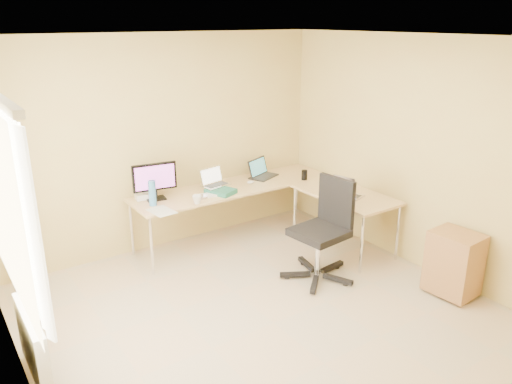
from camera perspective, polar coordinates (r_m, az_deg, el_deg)
floor at (r=4.96m, az=2.01°, el=-14.59°), size 4.50×4.50×0.00m
ceiling at (r=4.13m, az=2.45°, el=16.99°), size 4.50×4.50×0.00m
wall_back at (r=6.25m, az=-10.22°, el=5.39°), size 4.50×0.00×4.50m
wall_left at (r=3.63m, az=-25.69°, el=-6.51°), size 0.00×4.50×4.50m
wall_right at (r=5.82m, az=19.08°, el=3.62°), size 0.00×4.50×4.50m
desk_main at (r=6.52m, az=-2.46°, el=-2.38°), size 2.65×0.70×0.73m
desk_return at (r=6.35m, az=9.89°, el=-3.25°), size 0.70×1.30×0.73m
monitor at (r=5.97m, az=-11.37°, el=1.18°), size 0.53×0.24×0.44m
book_stack at (r=6.13m, az=-4.01°, el=0.10°), size 0.35×0.40×0.06m
laptop_center at (r=6.21m, az=-4.60°, el=1.67°), size 0.38×0.32×0.22m
laptop_black at (r=6.72m, az=0.86°, el=2.71°), size 0.47×0.42×0.25m
keyboard at (r=6.08m, az=-4.84°, el=-0.27°), size 0.50×0.20×0.02m
mouse at (r=6.49m, az=-0.63°, el=1.13°), size 0.11×0.09×0.04m
mug at (r=5.81m, az=-6.68°, el=-0.84°), size 0.14×0.14×0.10m
cd_stack at (r=6.00m, az=-6.05°, el=-0.54°), size 0.14×0.14×0.03m
water_bottle at (r=5.80m, az=-11.64°, el=-0.13°), size 0.09×0.09×0.30m
papers at (r=5.65m, az=-10.61°, el=-2.15°), size 0.26×0.34×0.01m
white_box at (r=6.08m, az=-12.57°, el=-0.45°), size 0.21×0.16×0.07m
desk_fan at (r=6.04m, az=-12.65°, el=0.58°), size 0.26×0.26×0.30m
black_cup at (r=6.65m, az=5.49°, el=1.92°), size 0.09×0.09×0.13m
laptop_return at (r=6.06m, az=10.49°, el=0.48°), size 0.42×0.38×0.24m
office_chair at (r=5.55m, az=7.11°, el=-5.00°), size 0.75×0.75×1.13m
cabinet at (r=5.63m, az=21.46°, el=-7.48°), size 0.42×0.50×0.66m
radiator at (r=4.44m, az=-23.89°, el=-15.52°), size 0.09×0.80×0.55m
window at (r=3.92m, az=-26.50°, el=-0.84°), size 0.10×1.80×1.40m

